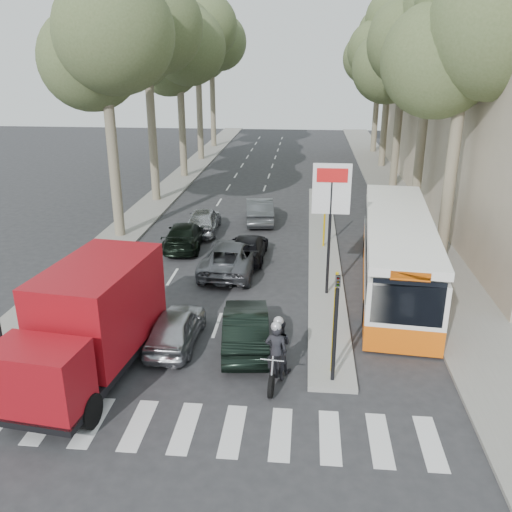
{
  "coord_description": "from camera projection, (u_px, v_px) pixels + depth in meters",
  "views": [
    {
      "loc": [
        2.26,
        -15.92,
        9.47
      ],
      "look_at": [
        0.26,
        5.27,
        1.6
      ],
      "focal_mm": 38.0,
      "sensor_mm": 36.0,
      "label": 1
    }
  ],
  "objects": [
    {
      "name": "tree_l_d",
      "position": [
        198.0,
        29.0,
        48.68
      ],
      "size": [
        7.4,
        7.2,
        15.66
      ],
      "color": "#6B604C",
      "rests_on": "ground"
    },
    {
      "name": "city_bus",
      "position": [
        397.0,
        251.0,
        23.09
      ],
      "size": [
        3.73,
        12.26,
        3.18
      ],
      "rotation": [
        0.0,
        0.0,
        -0.09
      ],
      "color": "#EF5F0D",
      "rests_on": "ground"
    },
    {
      "name": "tree_l_e",
      "position": [
        213.0,
        43.0,
        56.52
      ],
      "size": [
        7.4,
        7.2,
        14.49
      ],
      "color": "#6B604C",
      "rests_on": "ground"
    },
    {
      "name": "dark_hatchback",
      "position": [
        246.0,
        328.0,
        18.59
      ],
      "size": [
        1.98,
        4.49,
        1.43
      ],
      "primitive_type": "imported",
      "rotation": [
        0.0,
        0.0,
        3.25
      ],
      "color": "black",
      "rests_on": "ground"
    },
    {
      "name": "pedestrian_near",
      "position": [
        403.0,
        237.0,
        27.29
      ],
      "size": [
        1.01,
        0.92,
        1.58
      ],
      "primitive_type": "imported",
      "rotation": [
        0.0,
        0.0,
        2.48
      ],
      "color": "#473854",
      "rests_on": "sidewalk_right"
    },
    {
      "name": "tree_r_a",
      "position": [
        471.0,
        34.0,
        23.38
      ],
      "size": [
        7.4,
        7.2,
        14.1
      ],
      "color": "#6B604C",
      "rests_on": "ground"
    },
    {
      "name": "median_left",
      "position": [
        183.0,
        176.0,
        45.18
      ],
      "size": [
        2.4,
        64.0,
        0.12
      ],
      "primitive_type": "cube",
      "color": "gray",
      "rests_on": "ground"
    },
    {
      "name": "traffic_light_island",
      "position": [
        336.0,
        311.0,
        15.8
      ],
      "size": [
        0.16,
        0.41,
        3.6
      ],
      "color": "black",
      "rests_on": "ground"
    },
    {
      "name": "sidewalk_right",
      "position": [
        390.0,
        189.0,
        40.91
      ],
      "size": [
        3.2,
        70.0,
        0.12
      ],
      "primitive_type": "cube",
      "color": "gray",
      "rests_on": "ground"
    },
    {
      "name": "queue_car_d",
      "position": [
        260.0,
        210.0,
        32.69
      ],
      "size": [
        2.07,
        4.65,
        1.48
      ],
      "primitive_type": "imported",
      "rotation": [
        0.0,
        0.0,
        3.25
      ],
      "color": "#494C50",
      "rests_on": "ground"
    },
    {
      "name": "red_truck",
      "position": [
        91.0,
        322.0,
        16.54
      ],
      "size": [
        3.22,
        6.79,
        3.49
      ],
      "rotation": [
        0.0,
        0.0,
        -0.12
      ],
      "color": "black",
      "rests_on": "ground"
    },
    {
      "name": "tree_r_b",
      "position": [
        436.0,
        19.0,
        30.49
      ],
      "size": [
        7.4,
        7.2,
        15.27
      ],
      "color": "#6B604C",
      "rests_on": "ground"
    },
    {
      "name": "tree_r_c",
      "position": [
        406.0,
        53.0,
        38.57
      ],
      "size": [
        7.4,
        7.2,
        13.32
      ],
      "color": "#6B604C",
      "rests_on": "ground"
    },
    {
      "name": "tree_l_c",
      "position": [
        180.0,
        48.0,
        41.8
      ],
      "size": [
        7.4,
        7.2,
        13.71
      ],
      "color": "#6B604C",
      "rests_on": "ground"
    },
    {
      "name": "traffic_island",
      "position": [
        323.0,
        247.0,
        28.31
      ],
      "size": [
        1.5,
        26.0,
        0.16
      ],
      "primitive_type": "cube",
      "color": "gray",
      "rests_on": "ground"
    },
    {
      "name": "building_far",
      "position": [
        466.0,
        75.0,
        45.95
      ],
      "size": [
        11.0,
        20.0,
        16.0
      ],
      "primitive_type": "cube",
      "color": "#B7A88E",
      "rests_on": "ground"
    },
    {
      "name": "ground",
      "position": [
        234.0,
        354.0,
        18.35
      ],
      "size": [
        120.0,
        120.0,
        0.0
      ],
      "primitive_type": "plane",
      "color": "#28282B",
      "rests_on": "ground"
    },
    {
      "name": "tree_l_b",
      "position": [
        148.0,
        29.0,
        33.99
      ],
      "size": [
        7.4,
        7.2,
        14.88
      ],
      "color": "#6B604C",
      "rests_on": "ground"
    },
    {
      "name": "tree_l_a",
      "position": [
        106.0,
        36.0,
        26.75
      ],
      "size": [
        7.4,
        7.2,
        14.1
      ],
      "color": "#6B604C",
      "rests_on": "ground"
    },
    {
      "name": "tree_r_e",
      "position": [
        382.0,
        46.0,
        53.25
      ],
      "size": [
        7.4,
        7.2,
        14.1
      ],
      "color": "#6B604C",
      "rests_on": "ground"
    },
    {
      "name": "queue_car_e",
      "position": [
        185.0,
        235.0,
        28.35
      ],
      "size": [
        2.12,
        4.67,
        1.33
      ],
      "primitive_type": "imported",
      "rotation": [
        0.0,
        0.0,
        3.2
      ],
      "color": "black",
      "rests_on": "ground"
    },
    {
      "name": "queue_car_a",
      "position": [
        231.0,
        257.0,
        25.17
      ],
      "size": [
        2.65,
        5.28,
        1.43
      ],
      "primitive_type": "imported",
      "rotation": [
        0.0,
        0.0,
        3.09
      ],
      "color": "#53555C",
      "rests_on": "ground"
    },
    {
      "name": "billboard",
      "position": [
        330.0,
        211.0,
        21.45
      ],
      "size": [
        1.5,
        12.1,
        5.6
      ],
      "color": "yellow",
      "rests_on": "ground"
    },
    {
      "name": "pedestrian_far",
      "position": [
        417.0,
        252.0,
        24.71
      ],
      "size": [
        1.33,
        1.11,
        1.9
      ],
      "primitive_type": "imported",
      "rotation": [
        0.0,
        0.0,
        3.69
      ],
      "color": "#706254",
      "rests_on": "sidewalk_right"
    },
    {
      "name": "queue_car_c",
      "position": [
        203.0,
        220.0,
        30.76
      ],
      "size": [
        1.93,
        4.35,
        1.46
      ],
      "primitive_type": "imported",
      "rotation": [
        0.0,
        0.0,
        3.19
      ],
      "color": "#9CA0A4",
      "rests_on": "ground"
    },
    {
      "name": "motorcycle",
      "position": [
        277.0,
        350.0,
        16.73
      ],
      "size": [
        0.91,
        2.41,
        2.05
      ],
      "rotation": [
        0.0,
        0.0,
        -0.09
      ],
      "color": "black",
      "rests_on": "ground"
    },
    {
      "name": "tree_r_d",
      "position": [
        393.0,
        36.0,
        45.55
      ],
      "size": [
        7.4,
        7.2,
        14.88
      ],
      "color": "#6B604C",
      "rests_on": "ground"
    },
    {
      "name": "silver_hatchback",
      "position": [
        176.0,
        327.0,
        18.75
      ],
      "size": [
        1.62,
        3.88,
        1.31
      ],
      "primitive_type": "imported",
      "rotation": [
        0.0,
        0.0,
        3.12
      ],
      "color": "#AAABB2",
      "rests_on": "ground"
    },
    {
      "name": "queue_car_b",
      "position": [
        248.0,
        248.0,
        26.66
      ],
      "size": [
        1.81,
        4.28,
        1.23
      ],
      "primitive_type": "imported",
      "rotation": [
        0.0,
        0.0,
        3.12
      ],
      "color": "black",
      "rests_on": "ground"
    }
  ]
}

